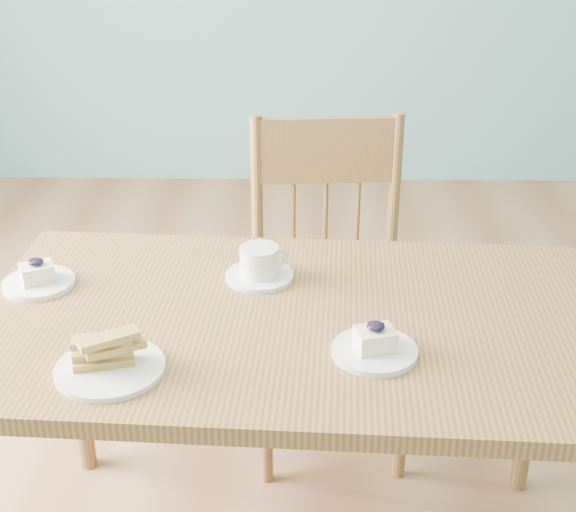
{
  "coord_description": "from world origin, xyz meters",
  "views": [
    {
      "loc": [
        -0.32,
        -1.69,
        1.58
      ],
      "look_at": [
        -0.34,
        -0.18,
        0.84
      ],
      "focal_mm": 50.0,
      "sensor_mm": 36.0,
      "label": 1
    }
  ],
  "objects": [
    {
      "name": "dining_chair",
      "position": [
        -0.23,
        0.31,
        0.49
      ],
      "size": [
        0.47,
        0.45,
        0.96
      ],
      "rotation": [
        0.0,
        0.0,
        0.07
      ],
      "color": "olive",
      "rests_on": "ground"
    },
    {
      "name": "coffee_cup",
      "position": [
        -0.41,
        -0.06,
        0.75
      ],
      "size": [
        0.16,
        0.16,
        0.08
      ],
      "rotation": [
        0.0,
        0.0,
        0.38
      ],
      "color": "silver",
      "rests_on": "dining_table"
    },
    {
      "name": "dining_table",
      "position": [
        -0.33,
        -0.23,
        0.65
      ],
      "size": [
        1.39,
        0.84,
        0.72
      ],
      "rotation": [
        0.0,
        0.0,
        -0.06
      ],
      "color": "olive",
      "rests_on": "ground"
    },
    {
      "name": "biscotti_plate",
      "position": [
        -0.67,
        -0.44,
        0.75
      ],
      "size": [
        0.21,
        0.21,
        0.08
      ],
      "rotation": [
        0.0,
        0.0,
        0.29
      ],
      "color": "silver",
      "rests_on": "dining_table"
    },
    {
      "name": "cheesecake_plate_far",
      "position": [
        -0.9,
        -0.1,
        0.74
      ],
      "size": [
        0.16,
        0.16,
        0.07
      ],
      "rotation": [
        0.0,
        0.0,
        0.45
      ],
      "color": "silver",
      "rests_on": "dining_table"
    },
    {
      "name": "cheesecake_plate_near",
      "position": [
        -0.17,
        -0.38,
        0.74
      ],
      "size": [
        0.17,
        0.17,
        0.07
      ],
      "rotation": [
        0.0,
        0.0,
        0.26
      ],
      "color": "silver",
      "rests_on": "dining_table"
    }
  ]
}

